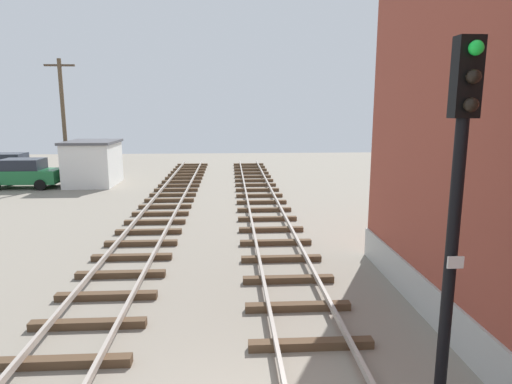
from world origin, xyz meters
The scene contains 5 objects.
signal_mast centered at (2.86, 0.60, 3.54)m, with size 0.36×0.40×5.67m.
control_hut centered at (-8.94, 22.48, 1.39)m, with size 3.00×3.80×2.76m.
parked_car_green centered at (-12.78, 21.55, 0.90)m, with size 4.20×2.04×1.76m.
parked_car_white centered at (-15.42, 25.05, 0.90)m, with size 4.20×2.04×1.76m.
utility_pole_far centered at (-10.56, 22.62, 4.03)m, with size 1.80×0.24×7.67m.
Camera 1 is at (-0.39, -5.40, 4.70)m, focal length 30.88 mm.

